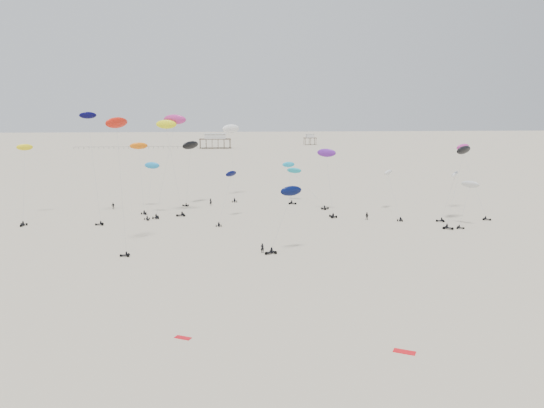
{
  "coord_description": "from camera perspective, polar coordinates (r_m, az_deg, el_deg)",
  "views": [
    {
      "loc": [
        -10.55,
        -9.15,
        23.99
      ],
      "look_at": [
        0.0,
        88.0,
        7.0
      ],
      "focal_mm": 35.0,
      "sensor_mm": 36.0,
      "label": 1
    }
  ],
  "objects": [
    {
      "name": "rig_6",
      "position": [
        135.5,
        20.26,
        4.42
      ],
      "size": [
        4.82,
        15.56,
        18.95
      ],
      "rotation": [
        0.0,
        0.0,
        4.0
      ],
      "color": "black",
      "rests_on": "ground"
    },
    {
      "name": "rig_13",
      "position": [
        125.23,
        -10.94,
        6.19
      ],
      "size": [
        6.6,
        4.45,
        22.37
      ],
      "rotation": [
        0.0,
        0.0,
        1.78
      ],
      "color": "black",
      "rests_on": "ground"
    },
    {
      "name": "spectator_0",
      "position": [
        91.93,
        -1.05,
        -5.27
      ],
      "size": [
        0.81,
        0.63,
        1.99
      ],
      "primitive_type": "imported",
      "rotation": [
        0.0,
        0.0,
        2.94
      ],
      "color": "black",
      "rests_on": "ground"
    },
    {
      "name": "spectator_2",
      "position": [
        138.75,
        -16.71,
        -0.51
      ],
      "size": [
        1.23,
        0.84,
        1.9
      ],
      "primitive_type": "imported",
      "rotation": [
        0.0,
        0.0,
        6.06
      ],
      "color": "black",
      "rests_on": "ground"
    },
    {
      "name": "rig_11",
      "position": [
        145.47,
        1.95,
        2.63
      ],
      "size": [
        3.68,
        13.46,
        13.99
      ],
      "rotation": [
        0.0,
        0.0,
        4.17
      ],
      "color": "black",
      "rests_on": "ground"
    },
    {
      "name": "grounded_kite_a",
      "position": [
        57.3,
        14.06,
        -15.2
      ],
      "size": [
        2.36,
        1.87,
        0.08
      ],
      "primitive_type": "cube",
      "rotation": [
        0.0,
        0.0,
        -0.52
      ],
      "color": "red",
      "rests_on": "ground"
    },
    {
      "name": "pavilion_main",
      "position": [
        359.69,
        -6.14,
        6.66
      ],
      "size": [
        21.0,
        13.0,
        9.8
      ],
      "color": "brown",
      "rests_on": "ground"
    },
    {
      "name": "rig_3",
      "position": [
        131.57,
        -25.13,
        2.83
      ],
      "size": [
        5.52,
        15.38,
        19.84
      ],
      "rotation": [
        0.0,
        0.0,
        3.02
      ],
      "color": "black",
      "rests_on": "ground"
    },
    {
      "name": "rig_10",
      "position": [
        96.24,
        -16.27,
        6.71
      ],
      "size": [
        4.8,
        10.25,
        23.37
      ],
      "rotation": [
        0.0,
        0.0,
        1.61
      ],
      "color": "black",
      "rests_on": "ground"
    },
    {
      "name": "rig_18",
      "position": [
        140.9,
        3.36,
        2.49
      ],
      "size": [
        9.21,
        17.36,
        16.98
      ],
      "rotation": [
        0.0,
        0.0,
        5.24
      ],
      "color": "black",
      "rests_on": "ground"
    },
    {
      "name": "pier_fence",
      "position": [
        363.56,
        -14.4,
        5.89
      ],
      "size": [
        80.2,
        0.2,
        1.5
      ],
      "color": "black",
      "rests_on": "ground"
    },
    {
      "name": "rig_17",
      "position": [
        138.87,
        -8.81,
        5.78
      ],
      "size": [
        5.65,
        6.29,
        16.98
      ],
      "rotation": [
        0.0,
        0.0,
        1.17
      ],
      "color": "black",
      "rests_on": "ground"
    },
    {
      "name": "rig_16",
      "position": [
        150.29,
        -4.4,
        7.0
      ],
      "size": [
        5.83,
        13.65,
        21.33
      ],
      "rotation": [
        0.0,
        0.0,
        6.2
      ],
      "color": "black",
      "rests_on": "ground"
    },
    {
      "name": "rig_7",
      "position": [
        119.08,
        20.34,
        1.13
      ],
      "size": [
        6.05,
        5.87,
        9.89
      ],
      "rotation": [
        0.0,
        0.0,
        4.17
      ],
      "color": "black",
      "rests_on": "ground"
    },
    {
      "name": "rig_14",
      "position": [
        121.06,
        19.6,
        3.85
      ],
      "size": [
        9.91,
        10.97,
        17.73
      ],
      "rotation": [
        0.0,
        0.0,
        3.87
      ],
      "color": "black",
      "rests_on": "ground"
    },
    {
      "name": "rig_4",
      "position": [
        134.31,
        -14.03,
        4.65
      ],
      "size": [
        5.25,
        11.08,
        17.38
      ],
      "rotation": [
        0.0,
        0.0,
        3.64
      ],
      "color": "black",
      "rests_on": "ground"
    },
    {
      "name": "rig_8",
      "position": [
        127.23,
        6.03,
        3.88
      ],
      "size": [
        4.89,
        11.48,
        15.91
      ],
      "rotation": [
        0.0,
        0.0,
        0.43
      ],
      "color": "black",
      "rests_on": "ground"
    },
    {
      "name": "grounded_kite_b",
      "position": [
        59.57,
        -9.55,
        -14.03
      ],
      "size": [
        1.92,
        1.47,
        0.07
      ],
      "primitive_type": "cube",
      "rotation": [
        0.0,
        0.0,
        -0.49
      ],
      "color": "red",
      "rests_on": "ground"
    },
    {
      "name": "rig_5",
      "position": [
        130.36,
        12.74,
        1.97
      ],
      "size": [
        4.52,
        17.56,
        16.56
      ],
      "rotation": [
        0.0,
        0.0,
        5.73
      ],
      "color": "black",
      "rests_on": "ground"
    },
    {
      "name": "rig_12",
      "position": [
        90.45,
        1.33,
        -0.73
      ],
      "size": [
        7.07,
        3.6,
        11.73
      ],
      "rotation": [
        0.0,
        0.0,
        2.13
      ],
      "color": "black",
      "rests_on": "ground"
    },
    {
      "name": "rig_15",
      "position": [
        125.27,
        -10.74,
        7.19
      ],
      "size": [
        8.38,
        8.17,
        23.68
      ],
      "rotation": [
        0.0,
        0.0,
        -0.21
      ],
      "color": "black",
      "rests_on": "ground"
    },
    {
      "name": "rig_2",
      "position": [
        124.27,
        18.69,
        1.75
      ],
      "size": [
        6.4,
        4.8,
        11.24
      ],
      "rotation": [
        0.0,
        0.0,
        1.38
      ],
      "color": "black",
      "rests_on": "ground"
    },
    {
      "name": "rig_1",
      "position": [
        118.81,
        -4.82,
        1.64
      ],
      "size": [
        5.54,
        12.67,
        13.54
      ],
      "rotation": [
        0.0,
        0.0,
        6.18
      ],
      "color": "black",
      "rests_on": "ground"
    },
    {
      "name": "rig_0",
      "position": [
        126.47,
        -12.92,
        2.5
      ],
      "size": [
        3.94,
        10.11,
        13.17
      ],
      "rotation": [
        0.0,
        0.0,
        3.43
      ],
      "color": "black",
      "rests_on": "ground"
    },
    {
      "name": "pavilion_small",
      "position": [
        396.02,
        4.1,
        6.87
      ],
      "size": [
        9.0,
        7.0,
        8.0
      ],
      "color": "brown",
      "rests_on": "ground"
    },
    {
      "name": "spectator_3",
      "position": [
        139.16,
        -6.61,
        -0.13
      ],
      "size": [
        0.95,
        0.85,
        2.15
      ],
      "primitive_type": "imported",
      "rotation": [
        0.0,
        0.0,
        2.65
      ],
      "color": "black",
      "rests_on": "ground"
    },
    {
      "name": "ground_plane",
      "position": [
        210.78,
        -3.29,
        3.31
      ],
      "size": [
        900.0,
        900.0,
        0.0
      ],
      "primitive_type": "plane",
      "color": "beige"
    },
    {
      "name": "spectator_1",
      "position": [
        121.51,
        10.17,
        -1.68
      ],
      "size": [
        1.12,
        1.05,
        2.0
      ],
      "primitive_type": "imported",
      "rotation": [
        0.0,
        0.0,
        5.61
      ],
      "color": "black",
      "rests_on": "ground"
    },
    {
      "name": "rig_9",
      "position": [
        126.34,
        -18.9,
        6.21
      ],
      "size": [
        6.92,
        13.85,
        25.16
      ],
      "rotation": [
        0.0,
        0.0,
        1.73
      ],
      "color": "black",
      "rests_on": "ground"
    }
  ]
}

